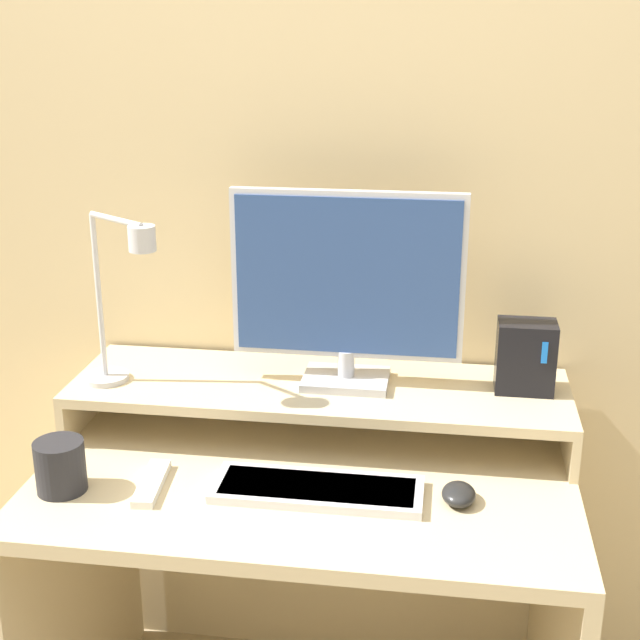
{
  "coord_description": "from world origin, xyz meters",
  "views": [
    {
      "loc": [
        0.26,
        -1.24,
        1.59
      ],
      "look_at": [
        0.02,
        0.37,
        1.03
      ],
      "focal_mm": 50.0,
      "sensor_mm": 36.0,
      "label": 1
    }
  ],
  "objects_px": {
    "router_dock": "(525,357)",
    "mug": "(60,466)",
    "mouse": "(459,494)",
    "desk_lamp": "(120,298)",
    "monitor": "(347,285)",
    "keyboard": "(318,489)",
    "remote_control": "(152,483)"
  },
  "relations": [
    {
      "from": "keyboard",
      "to": "mouse",
      "type": "height_order",
      "value": "mouse"
    },
    {
      "from": "monitor",
      "to": "mug",
      "type": "bearing_deg",
      "value": -146.39
    },
    {
      "from": "remote_control",
      "to": "mug",
      "type": "bearing_deg",
      "value": -167.88
    },
    {
      "from": "mug",
      "to": "mouse",
      "type": "bearing_deg",
      "value": 4.98
    },
    {
      "from": "remote_control",
      "to": "mug",
      "type": "xyz_separation_m",
      "value": [
        -0.17,
        -0.04,
        0.04
      ]
    },
    {
      "from": "monitor",
      "to": "remote_control",
      "type": "xyz_separation_m",
      "value": [
        -0.34,
        -0.3,
        -0.33
      ]
    },
    {
      "from": "mug",
      "to": "remote_control",
      "type": "bearing_deg",
      "value": 12.12
    },
    {
      "from": "router_dock",
      "to": "mouse",
      "type": "distance_m",
      "value": 0.36
    },
    {
      "from": "keyboard",
      "to": "mouse",
      "type": "xyz_separation_m",
      "value": [
        0.27,
        0.01,
        0.01
      ]
    },
    {
      "from": "monitor",
      "to": "keyboard",
      "type": "bearing_deg",
      "value": -94.06
    },
    {
      "from": "mug",
      "to": "monitor",
      "type": "bearing_deg",
      "value": 33.61
    },
    {
      "from": "mouse",
      "to": "mug",
      "type": "xyz_separation_m",
      "value": [
        -0.76,
        -0.07,
        0.03
      ]
    },
    {
      "from": "router_dock",
      "to": "mouse",
      "type": "xyz_separation_m",
      "value": [
        -0.13,
        -0.29,
        -0.17
      ]
    },
    {
      "from": "keyboard",
      "to": "remote_control",
      "type": "height_order",
      "value": "keyboard"
    },
    {
      "from": "remote_control",
      "to": "monitor",
      "type": "bearing_deg",
      "value": 41.45
    },
    {
      "from": "keyboard",
      "to": "mug",
      "type": "height_order",
      "value": "mug"
    },
    {
      "from": "router_dock",
      "to": "mug",
      "type": "relative_size",
      "value": 1.49
    },
    {
      "from": "desk_lamp",
      "to": "monitor",
      "type": "bearing_deg",
      "value": 12.35
    },
    {
      "from": "router_dock",
      "to": "remote_control",
      "type": "relative_size",
      "value": 0.89
    },
    {
      "from": "desk_lamp",
      "to": "keyboard",
      "type": "relative_size",
      "value": 0.93
    },
    {
      "from": "router_dock",
      "to": "mug",
      "type": "height_order",
      "value": "router_dock"
    },
    {
      "from": "remote_control",
      "to": "router_dock",
      "type": "bearing_deg",
      "value": 23.98
    },
    {
      "from": "keyboard",
      "to": "remote_control",
      "type": "relative_size",
      "value": 2.34
    },
    {
      "from": "monitor",
      "to": "router_dock",
      "type": "bearing_deg",
      "value": 2.63
    },
    {
      "from": "keyboard",
      "to": "desk_lamp",
      "type": "bearing_deg",
      "value": 157.53
    },
    {
      "from": "monitor",
      "to": "keyboard",
      "type": "xyz_separation_m",
      "value": [
        -0.02,
        -0.28,
        -0.32
      ]
    },
    {
      "from": "monitor",
      "to": "desk_lamp",
      "type": "bearing_deg",
      "value": -167.65
    },
    {
      "from": "desk_lamp",
      "to": "mug",
      "type": "height_order",
      "value": "desk_lamp"
    },
    {
      "from": "mouse",
      "to": "desk_lamp",
      "type": "bearing_deg",
      "value": 166.28
    },
    {
      "from": "monitor",
      "to": "mouse",
      "type": "relative_size",
      "value": 5.79
    },
    {
      "from": "router_dock",
      "to": "remote_control",
      "type": "height_order",
      "value": "router_dock"
    },
    {
      "from": "monitor",
      "to": "remote_control",
      "type": "distance_m",
      "value": 0.56
    }
  ]
}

